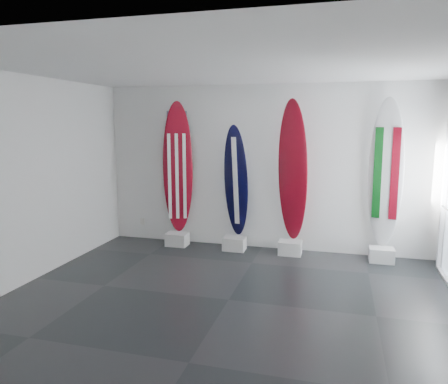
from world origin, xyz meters
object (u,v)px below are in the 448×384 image
(surfboard_swiss, at_px, (293,171))
(surfboard_italy, at_px, (386,174))
(surfboard_usa, at_px, (178,168))
(surfboard_navy, at_px, (236,181))

(surfboard_swiss, xyz_separation_m, surfboard_italy, (1.53, 0.00, 0.00))
(surfboard_usa, height_order, surfboard_italy, surfboard_italy)
(surfboard_swiss, distance_m, surfboard_italy, 1.53)
(surfboard_usa, xyz_separation_m, surfboard_swiss, (2.14, 0.00, 0.01))
(surfboard_navy, relative_size, surfboard_italy, 0.83)
(surfboard_swiss, height_order, surfboard_italy, surfboard_italy)
(surfboard_navy, bearing_deg, surfboard_swiss, 10.91)
(surfboard_swiss, relative_size, surfboard_italy, 1.00)
(surfboard_navy, bearing_deg, surfboard_usa, -169.09)
(surfboard_navy, xyz_separation_m, surfboard_italy, (2.55, 0.00, 0.22))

